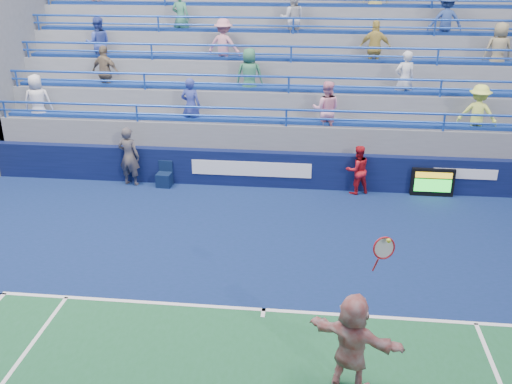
# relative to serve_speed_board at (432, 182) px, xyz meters

# --- Properties ---
(ground) EXTENTS (120.00, 120.00, 0.00)m
(ground) POSITION_rel_serve_speed_board_xyz_m (-4.30, -6.27, -0.43)
(ground) COLOR #333538
(sponsor_wall) EXTENTS (18.00, 0.32, 1.10)m
(sponsor_wall) POSITION_rel_serve_speed_board_xyz_m (-4.30, 0.23, 0.12)
(sponsor_wall) COLOR #091236
(sponsor_wall) RESTS_ON ground
(bleacher_stand) EXTENTS (18.00, 5.62, 6.13)m
(bleacher_stand) POSITION_rel_serve_speed_board_xyz_m (-4.31, 4.00, 1.12)
(bleacher_stand) COLOR slate
(bleacher_stand) RESTS_ON ground
(serve_speed_board) EXTENTS (1.22, 0.15, 0.85)m
(serve_speed_board) POSITION_rel_serve_speed_board_xyz_m (0.00, 0.00, 0.00)
(serve_speed_board) COLOR black
(serve_speed_board) RESTS_ON ground
(judge_chair) EXTENTS (0.45, 0.46, 0.76)m
(judge_chair) POSITION_rel_serve_speed_board_xyz_m (-7.93, -0.12, -0.18)
(judge_chair) COLOR #0B1938
(judge_chair) RESTS_ON ground
(tennis_player) EXTENTS (1.68, 1.11, 2.79)m
(tennis_player) POSITION_rel_serve_speed_board_xyz_m (-2.70, -8.22, 0.45)
(tennis_player) COLOR silver
(tennis_player) RESTS_ON ground
(line_judge) EXTENTS (0.73, 0.55, 1.83)m
(line_judge) POSITION_rel_serve_speed_board_xyz_m (-8.98, -0.10, 0.49)
(line_judge) COLOR #131C36
(line_judge) RESTS_ON ground
(ball_girl) EXTENTS (0.87, 0.79, 1.47)m
(ball_girl) POSITION_rel_serve_speed_board_xyz_m (-2.17, -0.02, 0.31)
(ball_girl) COLOR red
(ball_girl) RESTS_ON ground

